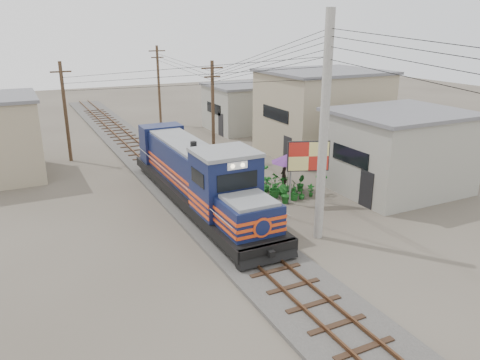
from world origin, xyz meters
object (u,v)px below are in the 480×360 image
billboard (308,158)px  vendor (284,175)px  locomotive (198,177)px  market_umbrella (289,158)px

billboard → vendor: bearing=106.8°
locomotive → billboard: (5.45, -2.20, 0.92)m
locomotive → billboard: bearing=-22.0°
billboard → vendor: (0.21, 2.74, -1.78)m
billboard → market_umbrella: size_ratio=1.53×
market_umbrella → vendor: (0.07, 0.58, -1.20)m
locomotive → vendor: size_ratio=9.45×
vendor → locomotive: bearing=-32.4°
locomotive → billboard: size_ratio=4.35×
billboard → market_umbrella: bearing=107.4°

